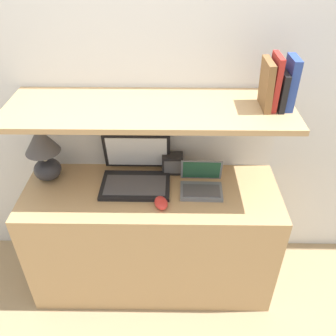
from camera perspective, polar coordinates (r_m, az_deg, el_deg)
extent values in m
plane|color=#9E8460|center=(2.34, -2.55, -21.79)|extent=(12.00, 12.00, 0.00)
cube|color=silver|center=(1.99, -2.63, 12.78)|extent=(6.00, 0.05, 2.40)
cube|color=tan|center=(2.21, -2.47, -11.05)|extent=(1.42, 0.51, 0.73)
cube|color=silver|center=(2.27, -2.28, -1.99)|extent=(1.42, 0.04, 1.18)
cube|color=tan|center=(1.76, -3.05, 9.45)|extent=(1.42, 0.46, 0.03)
ellipsoid|color=#2D2D33|center=(2.13, -18.74, -0.19)|extent=(0.15, 0.15, 0.12)
cylinder|color=tan|center=(2.08, -19.22, 1.86)|extent=(0.02, 0.02, 0.06)
cone|color=#4C4C51|center=(2.03, -19.78, 4.28)|extent=(0.19, 0.19, 0.15)
cube|color=black|center=(1.99, -5.23, -2.80)|extent=(0.38, 0.26, 0.02)
cube|color=#47474C|center=(1.98, -5.27, -2.73)|extent=(0.34, 0.18, 0.00)
cube|color=black|center=(2.04, -5.02, 2.64)|extent=(0.38, 0.05, 0.23)
cube|color=white|center=(2.04, -5.03, 2.59)|extent=(0.34, 0.04, 0.20)
cube|color=slate|center=(1.95, 5.35, -3.76)|extent=(0.23, 0.16, 0.02)
cube|color=#47474C|center=(1.94, 5.38, -3.61)|extent=(0.20, 0.11, 0.00)
cube|color=slate|center=(1.98, 5.38, -0.27)|extent=(0.23, 0.04, 0.14)
cube|color=#235138|center=(1.97, 5.38, -0.33)|extent=(0.21, 0.04, 0.12)
ellipsoid|color=red|center=(1.86, -1.12, -5.62)|extent=(0.09, 0.12, 0.04)
cube|color=black|center=(2.07, 0.72, 0.76)|extent=(0.12, 0.08, 0.12)
cube|color=#59595B|center=(2.04, 0.71, 0.10)|extent=(0.10, 0.00, 0.08)
cube|color=#284293|center=(1.79, 18.99, 12.75)|extent=(0.04, 0.13, 0.24)
cube|color=black|center=(1.79, 17.64, 11.91)|extent=(0.03, 0.16, 0.18)
cube|color=#A82823|center=(1.77, 16.71, 13.07)|extent=(0.03, 0.14, 0.25)
cube|color=brown|center=(1.76, 15.52, 12.78)|extent=(0.04, 0.17, 0.23)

